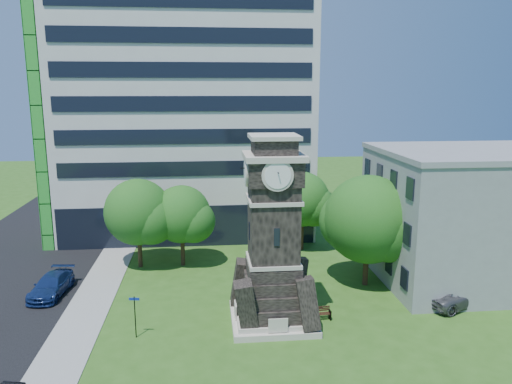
{
  "coord_description": "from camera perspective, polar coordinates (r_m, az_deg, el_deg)",
  "views": [
    {
      "loc": [
        -1.13,
        -28.07,
        15.0
      ],
      "look_at": [
        2.53,
        8.23,
        7.38
      ],
      "focal_mm": 35.0,
      "sensor_mm": 36.0,
      "label": 1
    }
  ],
  "objects": [
    {
      "name": "sidewalk",
      "position": [
        37.26,
        -18.67,
        -12.56
      ],
      "size": [
        3.0,
        70.0,
        0.06
      ],
      "primitive_type": "cube",
      "color": "gray",
      "rests_on": "ground"
    },
    {
      "name": "tree_ne",
      "position": [
        46.6,
        5.38,
        -1.06
      ],
      "size": [
        5.63,
        5.12,
        7.43
      ],
      "rotation": [
        0.0,
        0.0,
        -0.04
      ],
      "color": "#332114",
      "rests_on": "ground"
    },
    {
      "name": "clock_tower",
      "position": [
        31.87,
        1.98,
        -5.97
      ],
      "size": [
        5.4,
        5.4,
        12.22
      ],
      "color": "beige",
      "rests_on": "ground"
    },
    {
      "name": "office_tall",
      "position": [
        53.96,
        -8.1,
        10.86
      ],
      "size": [
        26.2,
        15.11,
        28.6
      ],
      "color": "silver",
      "rests_on": "ground"
    },
    {
      "name": "ground",
      "position": [
        31.85,
        -3.17,
        -16.32
      ],
      "size": [
        160.0,
        160.0,
        0.0
      ],
      "primitive_type": "plane",
      "color": "#2C5518",
      "rests_on": "ground"
    },
    {
      "name": "car_east_lot",
      "position": [
        38.56,
        22.06,
        -10.77
      ],
      "size": [
        6.13,
        4.48,
        1.55
      ],
      "primitive_type": "imported",
      "rotation": [
        0.0,
        0.0,
        1.96
      ],
      "color": "#515156",
      "rests_on": "ground"
    },
    {
      "name": "tree_nc",
      "position": [
        42.78,
        -8.4,
        -2.76
      ],
      "size": [
        5.42,
        4.93,
        6.99
      ],
      "rotation": [
        0.0,
        0.0,
        0.35
      ],
      "color": "#332114",
      "rests_on": "ground"
    },
    {
      "name": "park_bench",
      "position": [
        34.05,
        7.08,
        -13.57
      ],
      "size": [
        1.71,
        0.45,
        0.88
      ],
      "rotation": [
        0.0,
        0.0,
        0.1
      ],
      "color": "black",
      "rests_on": "ground"
    },
    {
      "name": "car_street_north",
      "position": [
        40.35,
        -22.35,
        -9.83
      ],
      "size": [
        2.62,
        5.32,
        1.49
      ],
      "primitive_type": "imported",
      "rotation": [
        0.0,
        0.0,
        -0.11
      ],
      "color": "navy",
      "rests_on": "ground"
    },
    {
      "name": "tree_nw",
      "position": [
        42.96,
        -13.22,
        -2.48
      ],
      "size": [
        6.15,
        5.59,
        7.63
      ],
      "rotation": [
        0.0,
        0.0,
        0.4
      ],
      "color": "#332114",
      "rests_on": "ground"
    },
    {
      "name": "street_sign",
      "position": [
        32.0,
        -13.67,
        -13.18
      ],
      "size": [
        0.64,
        0.06,
        2.67
      ],
      "rotation": [
        0.0,
        0.0,
        -0.14
      ],
      "color": "black",
      "rests_on": "ground"
    },
    {
      "name": "office_low",
      "position": [
        42.92,
        23.9,
        -2.43
      ],
      "size": [
        15.2,
        12.2,
        10.4
      ],
      "color": "gray",
      "rests_on": "ground"
    },
    {
      "name": "tree_east",
      "position": [
        38.88,
        12.79,
        -3.35
      ],
      "size": [
        7.42,
        6.74,
        8.63
      ],
      "rotation": [
        0.0,
        0.0,
        -0.42
      ],
      "color": "#332114",
      "rests_on": "ground"
    }
  ]
}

